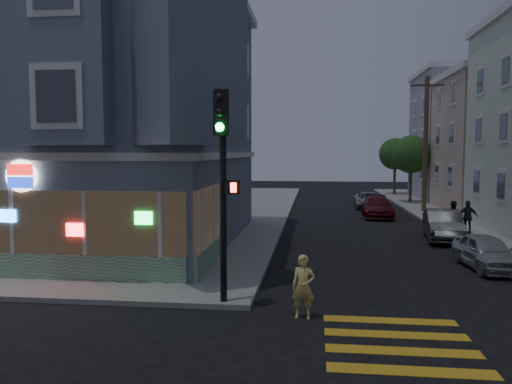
% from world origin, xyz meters
% --- Properties ---
extents(ground, '(120.00, 120.00, 0.00)m').
position_xyz_m(ground, '(0.00, 0.00, 0.00)').
color(ground, black).
rests_on(ground, ground).
extents(sidewalk_nw, '(33.00, 42.00, 0.15)m').
position_xyz_m(sidewalk_nw, '(-13.50, 23.00, 0.07)').
color(sidewalk_nw, gray).
rests_on(sidewalk_nw, ground).
extents(corner_building, '(14.60, 14.60, 11.40)m').
position_xyz_m(corner_building, '(-6.00, 10.98, 5.82)').
color(corner_building, slate).
rests_on(corner_building, sidewalk_nw).
extents(row_house_d, '(12.00, 8.60, 10.50)m').
position_xyz_m(row_house_d, '(19.50, 34.00, 5.40)').
color(row_house_d, gray).
rests_on(row_house_d, sidewalk_ne).
extents(utility_pole, '(2.20, 0.30, 9.00)m').
position_xyz_m(utility_pole, '(12.00, 24.00, 4.80)').
color(utility_pole, '#4C3826').
rests_on(utility_pole, sidewalk_ne).
extents(street_tree_near, '(3.00, 3.00, 5.30)m').
position_xyz_m(street_tree_near, '(12.20, 30.00, 3.94)').
color(street_tree_near, '#4C3826').
rests_on(street_tree_near, sidewalk_ne).
extents(street_tree_far, '(3.00, 3.00, 5.30)m').
position_xyz_m(street_tree_far, '(12.20, 38.00, 3.94)').
color(street_tree_far, '#4C3826').
rests_on(street_tree_far, sidewalk_ne).
extents(running_child, '(0.61, 0.42, 1.60)m').
position_xyz_m(running_child, '(4.39, 1.62, 0.80)').
color(running_child, '#EDE279').
rests_on(running_child, ground).
extents(pedestrian_a, '(0.81, 0.64, 1.63)m').
position_xyz_m(pedestrian_a, '(11.30, 14.35, 0.97)').
color(pedestrian_a, black).
rests_on(pedestrian_a, sidewalk_ne).
extents(pedestrian_b, '(0.96, 0.41, 1.63)m').
position_xyz_m(pedestrian_b, '(12.11, 14.63, 0.96)').
color(pedestrian_b, '#26232B').
rests_on(pedestrian_b, sidewalk_ne).
extents(parked_car_a, '(1.73, 3.69, 1.22)m').
position_xyz_m(parked_car_a, '(10.70, 7.64, 0.61)').
color(parked_car_a, '#ACAEB4').
rests_on(parked_car_a, ground).
extents(parked_car_b, '(2.02, 4.50, 1.43)m').
position_xyz_m(parked_car_b, '(10.65, 13.41, 0.72)').
color(parked_car_b, '#3A3D3F').
rests_on(parked_car_b, ground).
extents(parked_car_c, '(1.87, 4.49, 1.30)m').
position_xyz_m(parked_car_c, '(8.60, 21.53, 0.65)').
color(parked_car_c, '#59141B').
rests_on(parked_car_c, ground).
extents(parked_car_d, '(2.07, 4.27, 1.17)m').
position_xyz_m(parked_car_d, '(8.60, 26.73, 0.59)').
color(parked_car_d, '#A2A9AD').
rests_on(parked_car_d, ground).
extents(traffic_signal, '(0.72, 0.63, 5.61)m').
position_xyz_m(traffic_signal, '(2.27, 2.16, 3.94)').
color(traffic_signal, black).
rests_on(traffic_signal, sidewalk_nw).
extents(fire_hydrant, '(0.41, 0.23, 0.70)m').
position_xyz_m(fire_hydrant, '(11.30, 13.39, 0.52)').
color(fire_hydrant, silver).
rests_on(fire_hydrant, sidewalk_ne).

